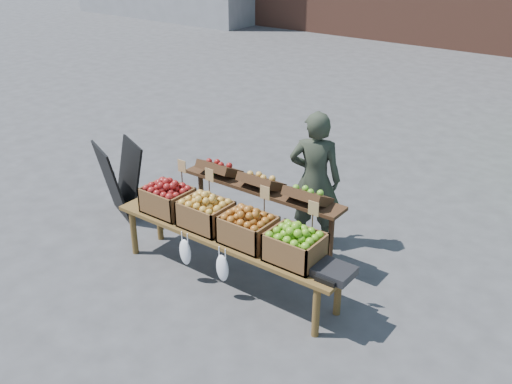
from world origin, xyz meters
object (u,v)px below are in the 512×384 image
Objects in this scene: vendor at (315,180)px; back_table at (261,210)px; crate_green_apples at (295,247)px; display_bench at (227,258)px; crate_red_apples at (248,230)px; weighing_scale at (334,272)px; chalkboard_sign at (120,180)px; crate_russet_pears at (206,214)px; crate_golden_apples at (168,200)px.

vendor is 0.77× the size of back_table.
display_bench is at bearing 180.00° from crate_green_apples.
crate_red_apples is 0.98m from weighing_scale.
back_table reaches higher than weighing_scale.
display_bench is 1.29m from weighing_scale.
chalkboard_sign reaches higher than crate_russet_pears.
chalkboard_sign is 1.96× the size of crate_green_apples.
crate_golden_apples and crate_red_apples have the same top height.
crate_russet_pears is (-0.56, -1.22, -0.10)m from vendor.
back_table is 4.20× the size of crate_russet_pears.
chalkboard_sign is 2.35m from crate_red_apples.
crate_red_apples is at bearing 180.00° from crate_green_apples.
vendor is at bearing 113.75° from crate_green_apples.
vendor is 3.23× the size of crate_russet_pears.
weighing_scale is (0.97, 0.00, -0.10)m from crate_red_apples.
back_table is at bearing 141.89° from crate_green_apples.
chalkboard_sign is at bearing -169.39° from back_table.
chalkboard_sign is 1.28m from crate_golden_apples.
vendor is 0.69m from back_table.
weighing_scale is at bearing 0.00° from display_bench.
crate_golden_apples is at bearing 180.00° from crate_red_apples.
crate_red_apples reaches higher than weighing_scale.
crate_red_apples is at bearing 65.26° from vendor.
crate_red_apples is at bearing 0.00° from crate_golden_apples.
crate_green_apples is (0.55, 0.00, 0.00)m from crate_red_apples.
display_bench is at bearing 0.00° from crate_russet_pears.
chalkboard_sign is at bearing -3.73° from vendor.
crate_golden_apples is (-1.11, -1.22, -0.10)m from vendor.
display_bench is 5.40× the size of crate_red_apples.
display_bench is at bearing 52.58° from vendor.
vendor reaches higher than crate_golden_apples.
crate_green_apples is at bearing -38.11° from back_table.
crate_red_apples is (1.10, 0.00, 0.00)m from crate_golden_apples.
weighing_scale is at bearing 0.00° from crate_green_apples.
crate_russet_pears and crate_red_apples have the same top height.
vendor reaches higher than back_table.
chalkboard_sign is 0.47× the size of back_table.
display_bench is at bearing -82.64° from back_table.
crate_red_apples is at bearing 180.00° from weighing_scale.
crate_green_apples is at bearing 0.00° from crate_russet_pears.
back_table reaches higher than crate_russet_pears.
vendor is at bearing 52.55° from back_table.
crate_green_apples reaches higher than display_bench.
vendor is 3.23× the size of crate_golden_apples.
crate_green_apples reaches higher than weighing_scale.
back_table reaches higher than crate_golden_apples.
display_bench is (-0.29, -1.22, -0.52)m from vendor.
display_bench is 7.94× the size of weighing_scale.
crate_golden_apples is 1.00× the size of crate_red_apples.
display_bench is (0.09, -0.72, -0.24)m from back_table.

